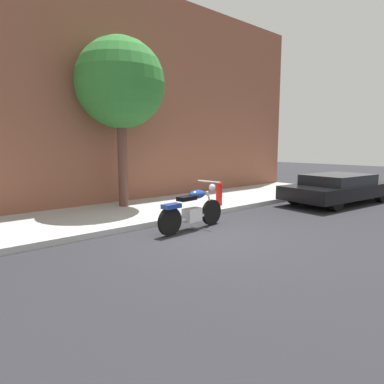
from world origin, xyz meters
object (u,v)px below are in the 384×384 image
parked_car_black (339,188)px  fire_hydrant (219,195)px  street_tree (120,84)px  motorcycle (192,210)px

parked_car_black → fire_hydrant: parked_car_black is taller
parked_car_black → street_tree: 8.16m
motorcycle → fire_hydrant: (2.36, 1.39, -0.03)m
motorcycle → fire_hydrant: 2.74m
motorcycle → parked_car_black: (6.39, -0.57, 0.07)m
parked_car_black → street_tree: bearing=149.1°
parked_car_black → fire_hydrant: 4.48m
fire_hydrant → motorcycle: bearing=-149.5°
parked_car_black → street_tree: (-6.40, 3.83, 3.30)m
parked_car_black → motorcycle: bearing=174.9°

